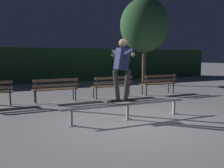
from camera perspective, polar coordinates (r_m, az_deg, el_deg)
ground_plane at (r=6.14m, az=4.84°, el=-8.92°), size 90.00×90.00×0.00m
hedge_backdrop at (r=16.16m, az=-13.74°, el=4.40°), size 24.00×1.20×2.16m
grind_rail at (r=6.30m, az=3.67°, el=-5.50°), size 3.49×0.18×0.43m
skateboard at (r=6.19m, az=2.29°, el=-4.04°), size 0.79×0.25×0.09m
skateboarder at (r=6.09m, az=2.35°, el=4.65°), size 0.63×1.41×1.56m
park_bench_left_center at (r=8.85m, az=-13.13°, el=-0.76°), size 1.61×0.45×0.88m
park_bench_right_center at (r=9.51m, az=0.08°, el=-0.09°), size 1.61×0.45×0.88m
park_bench_rightmost at (r=10.60m, az=11.08°, el=0.47°), size 1.61×0.45×0.88m
tree_far_right at (r=14.37m, az=7.67°, el=13.52°), size 2.80×2.80×4.94m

